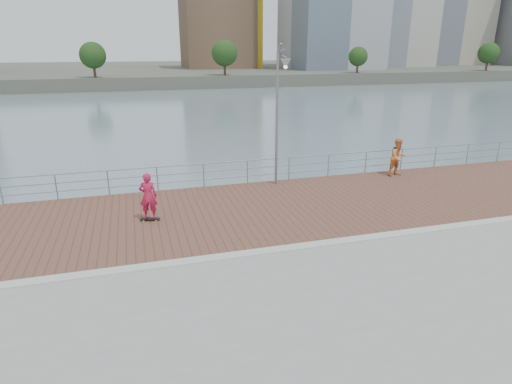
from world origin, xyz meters
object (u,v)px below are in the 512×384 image
object	(u,v)px
street_lamp	(281,93)
bystander	(398,157)
guardrail	(226,171)
skateboarder	(148,196)

from	to	relation	value
street_lamp	bystander	world-z (taller)	street_lamp
guardrail	skateboarder	world-z (taller)	skateboarder
street_lamp	bystander	size ratio (longest dim) A/B	3.21
skateboarder	bystander	bearing A→B (deg)	-155.92
street_lamp	skateboarder	distance (m)	7.14
bystander	street_lamp	bearing A→B (deg)	174.38
skateboarder	bystander	distance (m)	12.29
guardrail	skateboarder	size ratio (longest dim) A/B	22.52
guardrail	bystander	bearing A→B (deg)	-5.88
skateboarder	bystander	world-z (taller)	bystander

